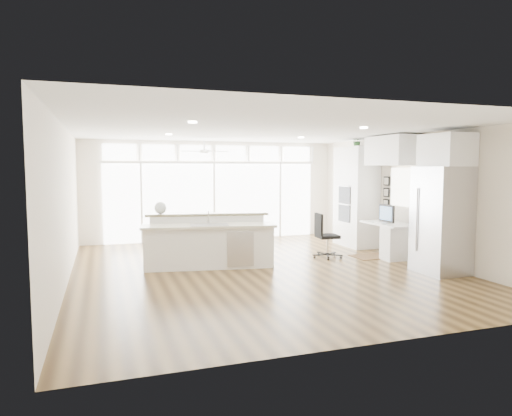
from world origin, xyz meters
name	(u,v)px	position (x,y,z in m)	size (l,w,h in m)	color
floor	(261,270)	(0.00, 0.00, -0.01)	(7.00, 8.00, 0.02)	#3E2A13
ceiling	(261,130)	(0.00, 0.00, 2.70)	(7.00, 8.00, 0.02)	white
wall_back	(213,191)	(0.00, 4.00, 1.35)	(7.00, 0.04, 2.70)	silver
wall_front	(380,225)	(0.00, -4.00, 1.35)	(7.00, 0.04, 2.70)	silver
wall_left	(65,205)	(-3.50, 0.00, 1.35)	(0.04, 8.00, 2.70)	silver
wall_right	(413,197)	(3.50, 0.00, 1.35)	(0.04, 8.00, 2.70)	silver
glass_wall	(214,202)	(0.00, 3.94, 1.05)	(5.80, 0.06, 2.08)	white
transom_row	(213,153)	(0.00, 3.94, 2.38)	(5.90, 0.06, 0.40)	white
desk_window	(403,187)	(3.46, 0.30, 1.55)	(0.04, 0.85, 0.85)	white
ceiling_fan	(204,147)	(-0.50, 2.80, 2.48)	(1.16, 1.16, 0.32)	white
recessed_lights	(258,132)	(0.00, 0.20, 2.68)	(3.40, 3.00, 0.02)	white
oven_cabinet	(356,197)	(3.17, 1.80, 1.25)	(0.64, 1.20, 2.50)	white
desk_nook	(389,240)	(3.13, 0.30, 0.38)	(0.72, 1.30, 0.76)	white
upper_cabinets	(393,151)	(3.17, 0.30, 2.35)	(0.64, 1.30, 0.64)	white
refrigerator	(441,220)	(3.11, -1.35, 1.00)	(0.76, 0.90, 2.00)	#B5B5BA
fridge_cabinet	(447,150)	(3.17, -1.35, 2.30)	(0.64, 0.90, 0.60)	white
framed_photos	(387,192)	(3.46, 0.92, 1.40)	(0.06, 0.22, 0.80)	black
kitchen_island	(209,241)	(-0.91, 0.53, 0.52)	(2.62, 0.99, 1.04)	white
rug	(373,256)	(2.79, 0.41, 0.01)	(0.90, 0.65, 0.01)	#352111
office_chair	(328,236)	(1.76, 0.61, 0.49)	(0.51, 0.47, 0.98)	black
fishbowl	(161,208)	(-1.79, 1.08, 1.17)	(0.25, 0.25, 0.25)	silver
monitor	(387,213)	(3.05, 0.30, 0.97)	(0.09, 0.51, 0.43)	black
keyboard	(380,223)	(2.88, 0.30, 0.77)	(0.12, 0.31, 0.02)	white
potted_plant	(357,142)	(3.17, 1.80, 2.62)	(0.28, 0.32, 0.25)	#2D5B27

